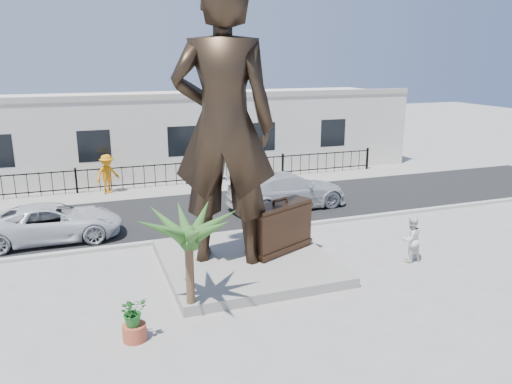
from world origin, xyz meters
The scene contains 16 objects.
ground centered at (0.00, 0.00, 0.00)m, with size 100.00×100.00×0.00m, color #9E9991.
street centered at (0.00, 8.00, 0.01)m, with size 40.00×7.00×0.01m, color black.
curb centered at (0.00, 4.50, 0.06)m, with size 40.00×0.25×0.12m, color #A5A399.
far_sidewalk centered at (0.00, 12.00, 0.01)m, with size 40.00×2.50×0.02m, color #9E9991.
plinth centered at (-0.50, 1.50, 0.15)m, with size 5.20×5.20×0.30m, color gray.
fence centered at (0.00, 12.80, 0.60)m, with size 22.00×0.10×1.20m, color black.
building centered at (0.00, 17.00, 2.20)m, with size 28.00×7.00×4.40m, color silver.
statue centered at (-1.15, 1.65, 4.53)m, with size 3.08×2.02×8.45m, color black.
suitcase centered at (0.71, 1.67, 1.12)m, with size 2.32×0.74×1.64m, color #2F1E14.
tourist centered at (4.67, 0.07, 0.77)m, with size 0.74×0.58×1.53m, color white.
car_white centered at (-6.38, 6.17, 0.69)m, with size 2.24×4.87×1.35m, color silver.
car_silver centered at (3.30, 7.06, 0.80)m, with size 2.22×5.47×1.59m, color #B5B8BA.
worker centered at (-4.03, 12.31, 0.99)m, with size 1.25×0.72×1.93m, color orange.
palm_tree centered at (-2.85, -0.89, 0.00)m, with size 1.80×1.80×3.20m, color #2A531E, non-canonical shape.
planter centered at (-4.40, -1.72, 0.20)m, with size 0.56×0.56×0.40m, color #A8462C.
shrub centered at (-4.40, -1.72, 0.75)m, with size 0.64×0.55×0.71m, color #1E5E20.
Camera 1 is at (-5.27, -12.58, 6.46)m, focal length 35.00 mm.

